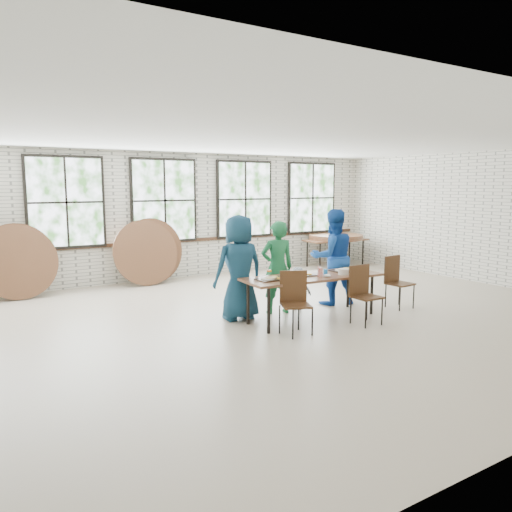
{
  "coord_description": "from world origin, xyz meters",
  "views": [
    {
      "loc": [
        -4.45,
        -6.65,
        2.24
      ],
      "look_at": [
        0.0,
        0.4,
        1.05
      ],
      "focal_mm": 35.0,
      "sensor_mm": 36.0,
      "label": 1
    }
  ],
  "objects": [
    {
      "name": "tabletop_clutter",
      "position": [
        0.79,
        -0.27,
        0.77
      ],
      "size": [
        1.98,
        0.57,
        0.11
      ],
      "color": "black",
      "rests_on": "dining_table"
    },
    {
      "name": "storage_table",
      "position": [
        4.8,
        3.84,
        0.69
      ],
      "size": [
        1.83,
        0.83,
        0.74
      ],
      "rotation": [
        0.0,
        0.0,
        -0.05
      ],
      "color": "brown",
      "rests_on": "ground"
    },
    {
      "name": "dining_table",
      "position": [
        0.71,
        -0.24,
        0.69
      ],
      "size": [
        2.45,
        0.97,
        0.74
      ],
      "rotation": [
        0.0,
        0.0,
        -0.07
      ],
      "color": "brown",
      "rests_on": "ground"
    },
    {
      "name": "round_tops_leaning",
      "position": [
        -1.89,
        4.13,
        0.74
      ],
      "size": [
        4.3,
        0.46,
        1.49
      ],
      "color": "brown",
      "rests_on": "ground"
    },
    {
      "name": "adult_teal",
      "position": [
        -0.33,
        0.41,
        0.88
      ],
      "size": [
        0.89,
        0.61,
        1.76
      ],
      "primitive_type": "imported",
      "rotation": [
        0.0,
        0.0,
        3.08
      ],
      "color": "navy",
      "rests_on": "ground"
    },
    {
      "name": "chair_near_right",
      "position": [
        1.25,
        -0.86,
        0.56
      ],
      "size": [
        0.43,
        0.41,
        0.95
      ],
      "rotation": [
        0.0,
        0.0,
        -0.02
      ],
      "color": "#482C18",
      "rests_on": "ground"
    },
    {
      "name": "adult_green",
      "position": [
        0.45,
        0.41,
        0.81
      ],
      "size": [
        0.67,
        0.52,
        1.63
      ],
      "primitive_type": "imported",
      "rotation": [
        0.0,
        0.0,
        2.89
      ],
      "color": "#1D6C3C",
      "rests_on": "ground"
    },
    {
      "name": "toddler",
      "position": [
        0.9,
        0.41,
        0.39
      ],
      "size": [
        0.57,
        0.46,
        0.78
      ],
      "primitive_type": "imported",
      "rotation": [
        0.0,
        0.0,
        2.74
      ],
      "color": "#13273E",
      "rests_on": "ground"
    },
    {
      "name": "round_tops_stacked",
      "position": [
        4.8,
        3.84,
        0.8
      ],
      "size": [
        1.5,
        1.5,
        0.13
      ],
      "color": "brown",
      "rests_on": "storage_table"
    },
    {
      "name": "adult_blue",
      "position": [
        1.71,
        0.41,
        0.9
      ],
      "size": [
        1.02,
        0.88,
        1.8
      ],
      "primitive_type": "imported",
      "rotation": [
        0.0,
        0.0,
        2.88
      ],
      "color": "#1748A4",
      "rests_on": "ground"
    },
    {
      "name": "room",
      "position": [
        0.0,
        4.44,
        1.83
      ],
      "size": [
        12.0,
        12.0,
        12.0
      ],
      "color": "#AFA08B",
      "rests_on": "ground"
    },
    {
      "name": "chair_spare",
      "position": [
        2.54,
        -0.4,
        0.56
      ],
      "size": [
        0.45,
        0.44,
        0.95
      ],
      "rotation": [
        0.0,
        0.0,
        0.09
      ],
      "color": "#482C18",
      "rests_on": "ground"
    },
    {
      "name": "chair_near_left",
      "position": [
        -0.01,
        -0.71,
        0.56
      ],
      "size": [
        0.55,
        0.54,
        0.95
      ],
      "rotation": [
        0.0,
        0.0,
        -0.41
      ],
      "color": "#482C18",
      "rests_on": "ground"
    }
  ]
}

